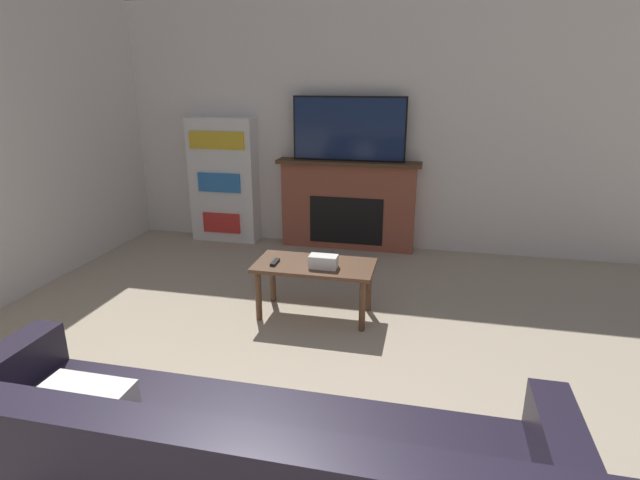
# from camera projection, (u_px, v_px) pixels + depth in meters

# --- Properties ---
(wall_back) EXTENTS (6.37, 0.06, 2.70)m
(wall_back) POSITION_uv_depth(u_px,v_px,m) (359.00, 127.00, 5.49)
(wall_back) COLOR silver
(wall_back) RESTS_ON ground_plane
(fireplace) EXTENTS (1.60, 0.28, 1.00)m
(fireplace) POSITION_uv_depth(u_px,v_px,m) (348.00, 205.00, 5.64)
(fireplace) COLOR brown
(fireplace) RESTS_ON ground_plane
(tv) EXTENTS (1.23, 0.03, 0.69)m
(tv) POSITION_uv_depth(u_px,v_px,m) (349.00, 129.00, 5.36)
(tv) COLOR black
(tv) RESTS_ON fireplace
(coffee_table) EXTENTS (0.96, 0.49, 0.45)m
(coffee_table) POSITION_uv_depth(u_px,v_px,m) (315.00, 271.00, 4.02)
(coffee_table) COLOR brown
(coffee_table) RESTS_ON ground_plane
(tissue_box) EXTENTS (0.22, 0.12, 0.10)m
(tissue_box) POSITION_uv_depth(u_px,v_px,m) (323.00, 262.00, 3.90)
(tissue_box) COLOR white
(tissue_box) RESTS_ON coffee_table
(remote_control) EXTENTS (0.04, 0.15, 0.02)m
(remote_control) POSITION_uv_depth(u_px,v_px,m) (275.00, 262.00, 4.00)
(remote_control) COLOR black
(remote_control) RESTS_ON coffee_table
(bookshelf) EXTENTS (0.79, 0.29, 1.44)m
(bookshelf) POSITION_uv_depth(u_px,v_px,m) (224.00, 180.00, 5.86)
(bookshelf) COLOR white
(bookshelf) RESTS_ON ground_plane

